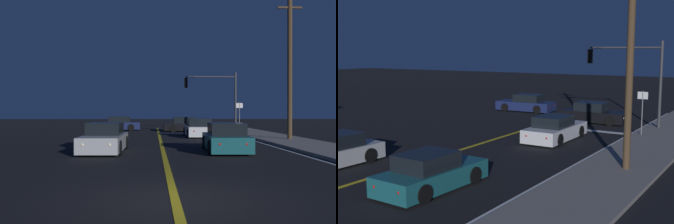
% 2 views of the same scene
% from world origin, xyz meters
% --- Properties ---
extents(sidewalk_right, '(3.20, 44.10, 0.15)m').
position_xyz_m(sidewalk_right, '(7.74, 12.25, 0.07)').
color(sidewalk_right, gray).
rests_on(sidewalk_right, ground).
extents(lane_line_center, '(0.20, 41.65, 0.01)m').
position_xyz_m(lane_line_center, '(0.00, 12.25, 0.01)').
color(lane_line_center, gold).
rests_on(lane_line_center, ground).
extents(lane_line_edge_right, '(0.16, 41.65, 0.01)m').
position_xyz_m(lane_line_edge_right, '(5.89, 12.25, 0.01)').
color(lane_line_edge_right, white).
rests_on(lane_line_edge_right, ground).
extents(stop_bar, '(6.14, 0.50, 0.01)m').
position_xyz_m(stop_bar, '(3.07, 23.00, 0.01)').
color(stop_bar, white).
rests_on(stop_bar, ground).
extents(car_far_approaching_navy, '(4.58, 2.05, 1.34)m').
position_xyz_m(car_far_approaching_navy, '(-3.95, 28.47, 0.58)').
color(car_far_approaching_navy, navy).
rests_on(car_far_approaching_navy, ground).
extents(car_lead_oncoming_black, '(4.31, 2.01, 1.34)m').
position_xyz_m(car_lead_oncoming_black, '(2.56, 26.06, 0.58)').
color(car_lead_oncoming_black, black).
rests_on(car_lead_oncoming_black, ground).
extents(car_parked_curb_teal, '(2.03, 4.27, 1.34)m').
position_xyz_m(car_parked_curb_teal, '(2.90, 9.18, 0.58)').
color(car_parked_curb_teal, '#195960').
rests_on(car_parked_curb_teal, ground).
extents(car_distant_tail_white, '(1.95, 4.57, 1.34)m').
position_xyz_m(car_distant_tail_white, '(2.87, 19.31, 0.58)').
color(car_distant_tail_white, silver).
rests_on(car_distant_tail_white, ground).
extents(traffic_signal_near_right, '(4.71, 0.28, 5.36)m').
position_xyz_m(traffic_signal_near_right, '(5.17, 25.30, 3.63)').
color(traffic_signal_near_right, '#38383D').
rests_on(traffic_signal_near_right, ground).
extents(utility_pole_right, '(1.81, 0.29, 9.73)m').
position_xyz_m(utility_pole_right, '(8.04, 14.94, 5.09)').
color(utility_pole_right, '#4C3823').
rests_on(utility_pole_right, ground).
extents(street_sign_corner, '(0.56, 0.06, 2.59)m').
position_xyz_m(street_sign_corner, '(6.64, 22.50, 1.73)').
color(street_sign_corner, slate).
rests_on(street_sign_corner, ground).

